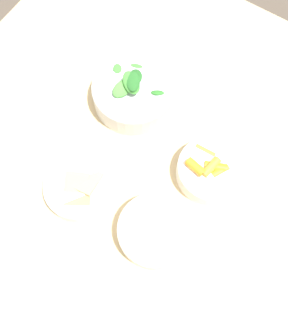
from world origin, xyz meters
TOP-DOWN VIEW (x-y plane):
  - ground_plane at (0.00, 0.00)m, footprint 10.00×10.00m
  - dining_table at (0.00, 0.00)m, footprint 1.11×1.07m
  - bowl_carrots at (-0.06, 0.15)m, footprint 0.15×0.15m
  - bowl_greens at (-0.13, -0.10)m, footprint 0.19×0.19m
  - bowl_beans_hotdog at (0.12, 0.12)m, footprint 0.16×0.16m
  - bowl_cookies at (0.13, -0.07)m, footprint 0.15×0.15m

SIDE VIEW (x-z plane):
  - ground_plane at x=0.00m, z-range 0.00..0.00m
  - dining_table at x=0.00m, z-range 0.28..1.04m
  - bowl_beans_hotdog at x=0.12m, z-range 0.76..0.82m
  - bowl_cookies at x=0.13m, z-range 0.76..0.82m
  - bowl_carrots at x=-0.06m, z-range 0.76..0.82m
  - bowl_greens at x=-0.13m, z-range 0.75..0.85m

